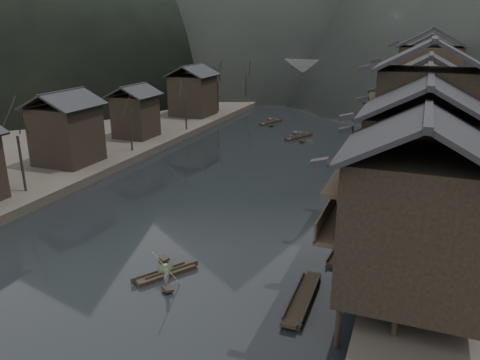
% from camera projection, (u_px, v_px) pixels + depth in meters
% --- Properties ---
extents(water, '(300.00, 300.00, 0.00)m').
position_uv_depth(water, '(188.00, 230.00, 38.89)').
color(water, black).
rests_on(water, ground).
extents(left_bank, '(40.00, 200.00, 1.20)m').
position_uv_depth(left_bank, '(118.00, 113.00, 86.08)').
color(left_bank, '#2D2823').
rests_on(left_bank, ground).
extents(stilt_houses, '(9.00, 67.60, 16.13)m').
position_uv_depth(stilt_houses, '(426.00, 101.00, 47.65)').
color(stilt_houses, black).
rests_on(stilt_houses, ground).
extents(left_houses, '(8.10, 53.20, 8.73)m').
position_uv_depth(left_houses, '(118.00, 108.00, 61.91)').
color(left_houses, black).
rests_on(left_houses, left_bank).
extents(bare_trees, '(3.98, 72.09, 7.97)m').
position_uv_depth(bare_trees, '(149.00, 99.00, 62.32)').
color(bare_trees, black).
rests_on(bare_trees, left_bank).
extents(moored_sampans, '(3.15, 63.02, 0.47)m').
position_uv_depth(moored_sampans, '(369.00, 171.00, 53.76)').
color(moored_sampans, black).
rests_on(moored_sampans, water).
extents(midriver_boats, '(14.73, 46.12, 0.45)m').
position_uv_depth(midriver_boats, '(322.00, 114.00, 87.53)').
color(midriver_boats, black).
rests_on(midriver_boats, water).
extents(stone_bridge, '(40.00, 6.00, 9.00)m').
position_uv_depth(stone_bridge, '(341.00, 78.00, 100.89)').
color(stone_bridge, '#4C4C4F').
rests_on(stone_bridge, ground).
extents(hero_sampan, '(3.23, 4.39, 0.43)m').
position_uv_depth(hero_sampan, '(166.00, 273.00, 31.78)').
color(hero_sampan, black).
rests_on(hero_sampan, water).
extents(cargo_heap, '(1.04, 1.36, 0.62)m').
position_uv_depth(cargo_heap, '(165.00, 264.00, 31.81)').
color(cargo_heap, black).
rests_on(cargo_heap, hero_sampan).
extents(boatman, '(0.70, 0.65, 1.60)m').
position_uv_depth(boatman, '(166.00, 271.00, 29.92)').
color(boatman, slate).
rests_on(boatman, hero_sampan).
extents(bamboo_pole, '(1.00, 2.08, 3.46)m').
position_uv_depth(bamboo_pole, '(167.00, 236.00, 29.05)').
color(bamboo_pole, '#8C7A51').
rests_on(bamboo_pole, boatman).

